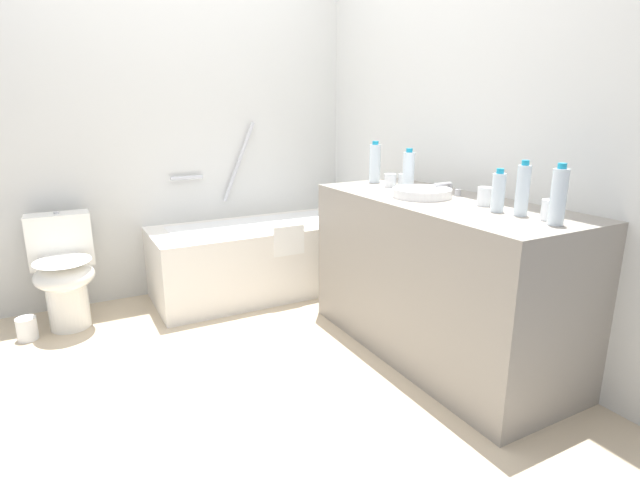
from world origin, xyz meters
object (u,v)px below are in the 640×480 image
(water_bottle_3, at_px, (498,192))
(toilet_paper_roll, at_px, (27,329))
(water_bottle_2, at_px, (558,196))
(toilet, at_px, (64,270))
(bathtub, at_px, (259,256))
(water_bottle_1, at_px, (523,190))
(sink_basin, at_px, (422,193))
(drinking_glass_1, at_px, (390,180))
(drinking_glass_2, at_px, (551,210))
(water_bottle_0, at_px, (375,163))
(sink_faucet, at_px, (448,189))
(water_bottle_4, at_px, (408,170))
(drinking_glass_0, at_px, (485,196))
(drinking_glass_3, at_px, (403,180))

(water_bottle_3, height_order, toilet_paper_roll, water_bottle_3)
(water_bottle_2, bearing_deg, toilet, 131.74)
(bathtub, xyz_separation_m, water_bottle_3, (0.52, -1.66, 0.67))
(water_bottle_1, bearing_deg, water_bottle_3, 103.76)
(sink_basin, distance_m, drinking_glass_1, 0.36)
(bathtub, distance_m, drinking_glass_2, 2.07)
(toilet, xyz_separation_m, water_bottle_3, (1.76, -1.68, 0.59))
(water_bottle_0, relative_size, water_bottle_3, 1.32)
(water_bottle_1, distance_m, drinking_glass_1, 0.92)
(sink_faucet, distance_m, water_bottle_0, 0.57)
(bathtub, xyz_separation_m, water_bottle_4, (0.56, -0.96, 0.69))
(water_bottle_0, height_order, water_bottle_1, water_bottle_0)
(drinking_glass_0, height_order, drinking_glass_1, drinking_glass_0)
(sink_faucet, height_order, drinking_glass_0, drinking_glass_0)
(water_bottle_1, bearing_deg, drinking_glass_0, 82.26)
(sink_faucet, xyz_separation_m, drinking_glass_0, (-0.07, -0.33, 0.01))
(toilet_paper_roll, bearing_deg, sink_faucet, -27.77)
(toilet, bearing_deg, toilet_paper_roll, -62.83)
(water_bottle_4, bearing_deg, drinking_glass_0, -88.20)
(water_bottle_3, xyz_separation_m, drinking_glass_3, (0.08, 0.78, -0.05))
(sink_basin, relative_size, water_bottle_4, 1.32)
(sink_faucet, distance_m, drinking_glass_1, 0.38)
(drinking_glass_0, bearing_deg, water_bottle_4, 91.80)
(water_bottle_4, distance_m, drinking_glass_0, 0.57)
(water_bottle_2, distance_m, water_bottle_3, 0.30)
(sink_faucet, bearing_deg, bathtub, 118.07)
(water_bottle_1, height_order, drinking_glass_1, water_bottle_1)
(water_bottle_2, xyz_separation_m, drinking_glass_0, (0.05, 0.43, -0.07))
(toilet, relative_size, sink_faucet, 4.52)
(water_bottle_4, relative_size, drinking_glass_0, 2.61)
(water_bottle_0, relative_size, drinking_glass_0, 2.87)
(sink_basin, height_order, drinking_glass_1, drinking_glass_1)
(sink_faucet, xyz_separation_m, water_bottle_0, (-0.10, 0.55, 0.09))
(drinking_glass_1, bearing_deg, drinking_glass_0, -85.38)
(drinking_glass_0, bearing_deg, drinking_glass_3, 88.38)
(water_bottle_4, bearing_deg, drinking_glass_2, -88.91)
(drinking_glass_0, xyz_separation_m, drinking_glass_1, (-0.06, 0.68, -0.01))
(toilet, bearing_deg, water_bottle_3, 47.13)
(toilet, xyz_separation_m, drinking_glass_1, (1.76, -0.87, 0.53))
(bathtub, xyz_separation_m, water_bottle_0, (0.54, -0.65, 0.70))
(sink_faucet, xyz_separation_m, water_bottle_4, (-0.09, 0.24, 0.08))
(water_bottle_2, xyz_separation_m, water_bottle_3, (-0.00, 0.30, -0.03))
(toilet, bearing_deg, water_bottle_2, 42.56)
(water_bottle_3, xyz_separation_m, toilet_paper_roll, (-1.99, 1.57, -0.87))
(bathtub, relative_size, drinking_glass_0, 16.40)
(water_bottle_3, relative_size, toilet_paper_roll, 1.45)
(water_bottle_2, relative_size, drinking_glass_1, 3.14)
(toilet, bearing_deg, drinking_glass_2, 44.36)
(water_bottle_2, height_order, toilet_paper_roll, water_bottle_2)
(water_bottle_4, height_order, drinking_glass_3, water_bottle_4)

